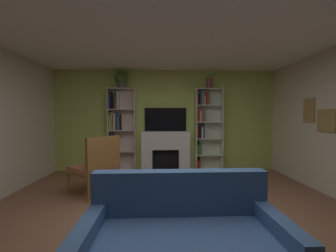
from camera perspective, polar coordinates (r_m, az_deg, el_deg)
The scene contains 11 objects.
ground_plane at distance 3.04m, azimuth 0.91°, elevation -25.09°, with size 7.05×7.05×0.00m, color #875C44.
wall_back_accent at distance 5.66m, azimuth -0.67°, elevation 1.44°, with size 5.79×0.06×2.59m, color #B1C960.
ceiling at distance 2.95m, azimuth 0.95°, elevation 26.83°, with size 5.79×5.99×0.06m, color white.
fireplace at distance 5.58m, azimuth -0.63°, elevation -6.38°, with size 1.33×0.53×1.02m.
tv at distance 5.60m, azimuth -0.66°, elevation 1.72°, with size 1.07×0.06×0.60m, color black.
bookshelf_left at distance 5.64m, azimuth -12.83°, elevation -1.14°, with size 0.69×0.27×2.11m.
bookshelf_right at distance 5.65m, azimuth 9.82°, elevation -0.33°, with size 0.69×0.29×2.11m.
potted_plant at distance 5.64m, azimuth -12.18°, elevation 12.11°, with size 0.32×0.32×0.43m.
vase_with_flowers at distance 5.68m, azimuth 10.80°, elevation 11.11°, with size 0.15×0.15×0.45m.
couch at distance 2.19m, azimuth 4.12°, elevation -28.81°, with size 1.77×0.93×0.86m.
armchair at distance 4.17m, azimuth -18.21°, elevation -9.65°, with size 0.93×0.93×1.06m.
Camera 1 is at (-0.14, -2.69, 1.41)m, focal length 23.19 mm.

